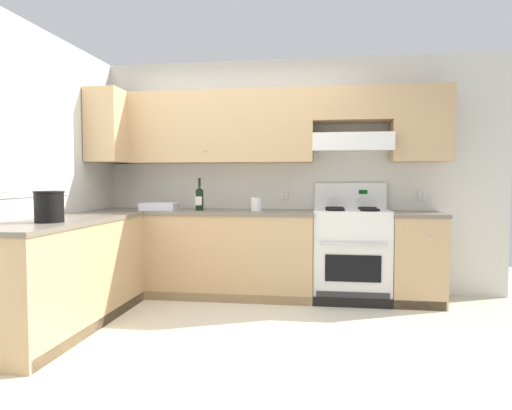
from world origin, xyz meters
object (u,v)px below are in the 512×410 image
object	(u,v)px
wine_bottle	(200,198)
bucket	(49,206)
stove	(351,254)
bowl	(159,208)
paper_towel_roll	(257,204)

from	to	relation	value
wine_bottle	bucket	distance (m)	1.72
stove	wine_bottle	size ratio (longest dim) A/B	3.51
bowl	paper_towel_roll	bearing A→B (deg)	2.43
stove	paper_towel_roll	distance (m)	1.10
stove	bucket	xyz separation A→B (m)	(-2.35, -1.56, 0.56)
bowl	paper_towel_roll	world-z (taller)	paper_towel_roll
stove	paper_towel_roll	bearing A→B (deg)	179.69
wine_bottle	paper_towel_roll	size ratio (longest dim) A/B	2.50
stove	wine_bottle	distance (m)	1.69
wine_bottle	paper_towel_roll	bearing A→B (deg)	2.04
paper_towel_roll	bowl	bearing A→B (deg)	-177.57
paper_towel_roll	bucket	bearing A→B (deg)	-131.28
stove	bucket	distance (m)	2.88
stove	bucket	world-z (taller)	stove
paper_towel_roll	wine_bottle	bearing A→B (deg)	-177.96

